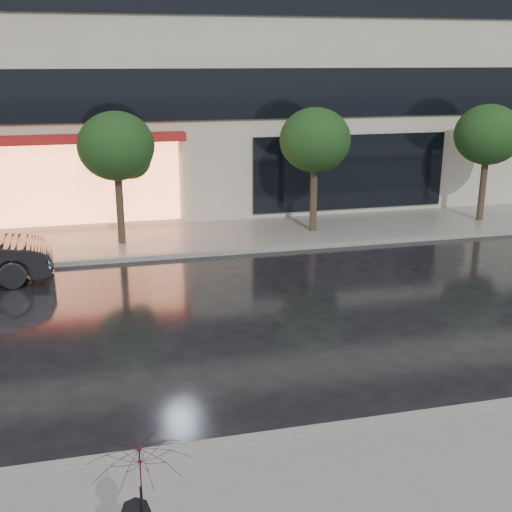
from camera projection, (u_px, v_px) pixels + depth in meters
name	position (u px, v px, depth m)	size (l,w,h in m)	color
ground	(334.00, 399.00, 10.62)	(120.00, 120.00, 0.00)	black
sidewalk_far	(219.00, 236.00, 20.11)	(60.00, 3.50, 0.12)	slate
curb_near	(358.00, 427.00, 9.67)	(60.00, 0.25, 0.14)	gray
curb_far	(231.00, 251.00, 18.49)	(60.00, 0.25, 0.14)	gray
tree_mid_west	(118.00, 149.00, 18.39)	(2.20, 2.20, 3.99)	#33261C
tree_mid_east	(317.00, 142.00, 19.76)	(2.20, 2.20, 3.99)	#33261C
tree_far_east	(489.00, 137.00, 21.14)	(2.20, 2.20, 3.99)	#33261C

